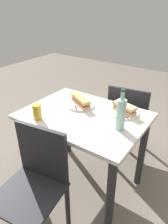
# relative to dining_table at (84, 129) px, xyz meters

# --- Properties ---
(ground_plane) EXTENTS (8.00, 8.00, 0.00)m
(ground_plane) POSITION_rel_dining_table_xyz_m (0.00, 0.00, -0.61)
(ground_plane) COLOR #6B6056
(dining_table) EXTENTS (0.96, 0.71, 0.75)m
(dining_table) POSITION_rel_dining_table_xyz_m (0.00, 0.00, 0.00)
(dining_table) COLOR beige
(dining_table) RESTS_ON ground
(chair_far) EXTENTS (0.45, 0.45, 0.86)m
(chair_far) POSITION_rel_dining_table_xyz_m (0.01, 0.55, -0.12)
(chair_far) COLOR black
(chair_far) RESTS_ON ground
(chair_near) EXTENTS (0.45, 0.45, 0.86)m
(chair_near) POSITION_rel_dining_table_xyz_m (-0.16, -0.55, -0.12)
(chair_near) COLOR black
(chair_near) RESTS_ON ground
(plate_near) EXTENTS (0.23, 0.23, 0.01)m
(plate_near) POSITION_rel_dining_table_xyz_m (-0.26, -0.19, 0.15)
(plate_near) COLOR white
(plate_near) RESTS_ON dining_table
(baguette_sandwich_near) EXTENTS (0.21, 0.12, 0.07)m
(baguette_sandwich_near) POSITION_rel_dining_table_xyz_m (-0.26, -0.19, 0.19)
(baguette_sandwich_near) COLOR #DBB77A
(baguette_sandwich_near) RESTS_ON plate_near
(knife_near) EXTENTS (0.17, 0.08, 0.01)m
(knife_near) POSITION_rel_dining_table_xyz_m (-0.25, -0.14, 0.16)
(knife_near) COLOR silver
(knife_near) RESTS_ON plate_near
(plate_far) EXTENTS (0.23, 0.23, 0.01)m
(plate_far) POSITION_rel_dining_table_xyz_m (0.11, -0.10, 0.15)
(plate_far) COLOR white
(plate_far) RESTS_ON dining_table
(baguette_sandwich_far) EXTENTS (0.24, 0.17, 0.07)m
(baguette_sandwich_far) POSITION_rel_dining_table_xyz_m (0.11, -0.10, 0.19)
(baguette_sandwich_far) COLOR tan
(baguette_sandwich_far) RESTS_ON plate_far
(knife_far) EXTENTS (0.14, 0.13, 0.01)m
(knife_far) POSITION_rel_dining_table_xyz_m (0.12, -0.05, 0.16)
(knife_far) COLOR silver
(knife_far) RESTS_ON plate_far
(water_bottle) EXTENTS (0.06, 0.06, 0.30)m
(water_bottle) POSITION_rel_dining_table_xyz_m (-0.33, 0.03, 0.26)
(water_bottle) COLOR #99C6B7
(water_bottle) RESTS_ON dining_table
(beer_glass) EXTENTS (0.07, 0.07, 0.12)m
(beer_glass) POSITION_rel_dining_table_xyz_m (0.25, 0.26, 0.20)
(beer_glass) COLOR gold
(beer_glass) RESTS_ON dining_table
(paper_napkin) EXTENTS (0.16, 0.16, 0.00)m
(paper_napkin) POSITION_rel_dining_table_xyz_m (-0.32, 0.20, 0.14)
(paper_napkin) COLOR white
(paper_napkin) RESTS_ON dining_table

